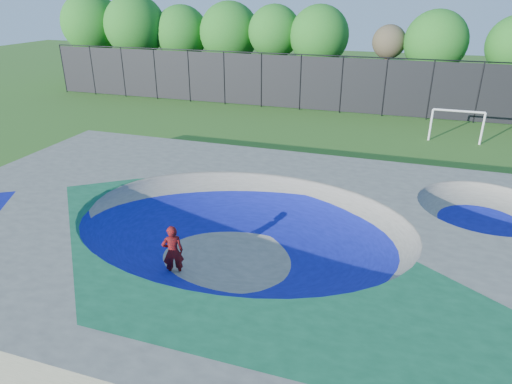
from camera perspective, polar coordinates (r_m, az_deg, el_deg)
ground at (r=15.24m, az=-1.81°, el=-8.35°), size 120.00×120.00×0.00m
skate_deck at (r=14.86m, az=-1.85°, el=-5.90°), size 22.00×14.00×1.50m
skater at (r=14.15m, az=-10.35°, el=-7.37°), size 0.76×0.70×1.75m
skateboard at (r=14.60m, az=-10.10°, el=-10.23°), size 0.74×0.67×0.05m
soccer_goal at (r=29.01m, az=23.88°, el=8.22°), size 2.91×0.12×1.92m
fence at (r=33.95m, az=10.65°, el=13.15°), size 48.09×0.09×4.04m
treeline at (r=38.40m, az=11.18°, el=18.76°), size 52.87×6.87×8.17m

